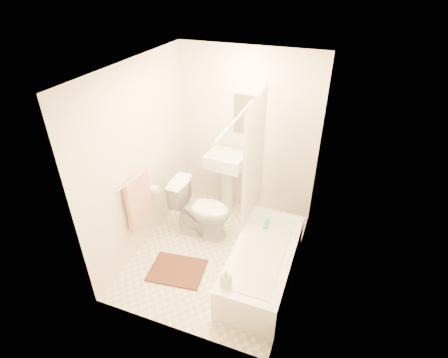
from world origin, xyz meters
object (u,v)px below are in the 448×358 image
at_px(soap_bottle, 226,278).
at_px(toilet, 201,209).
at_px(bath_mat, 177,270).
at_px(bathtub, 262,264).
at_px(sink, 227,180).

bearing_deg(soap_bottle, toilet, 124.43).
bearing_deg(bath_mat, bathtub, 15.38).
relative_size(toilet, soap_bottle, 4.04).
relative_size(toilet, bath_mat, 1.23).
bearing_deg(soap_bottle, sink, 110.11).
distance_m(toilet, bath_mat, 0.87).
height_order(toilet, soap_bottle, toilet).
bearing_deg(bathtub, sink, 127.48).
xyz_separation_m(sink, bath_mat, (-0.12, -1.43, -0.52)).
height_order(toilet, sink, sink).
bearing_deg(bath_mat, toilet, 90.23).
bearing_deg(soap_bottle, bath_mat, 155.37).
bearing_deg(soap_bottle, bathtub, 70.06).
bearing_deg(sink, bath_mat, -91.05).
xyz_separation_m(bathtub, bath_mat, (-1.01, -0.28, -0.21)).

